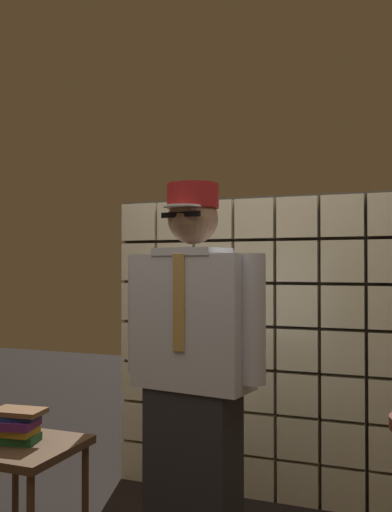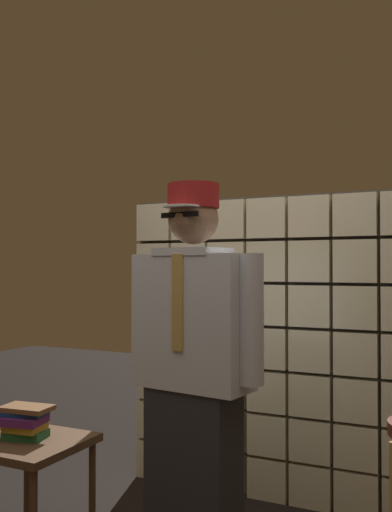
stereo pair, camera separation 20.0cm
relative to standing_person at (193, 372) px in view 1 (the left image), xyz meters
name	(u,v)px [view 1 (the left image)]	position (x,y,z in m)	size (l,w,h in m)	color
glass_block_wall	(256,347)	(0.02, 1.02, -0.02)	(1.88, 0.10, 1.88)	beige
standing_person	(193,372)	(0.00, 0.00, 0.00)	(0.72, 0.34, 1.80)	#28282D
side_table	(22,459)	(-0.85, -0.13, -0.46)	(0.52, 0.52, 0.55)	#513823
book_stack	(16,425)	(-0.89, -0.13, -0.30)	(0.29, 0.21, 0.16)	#1E592D
coffee_mug	(19,427)	(-0.94, -0.04, -0.34)	(0.13, 0.08, 0.09)	silver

